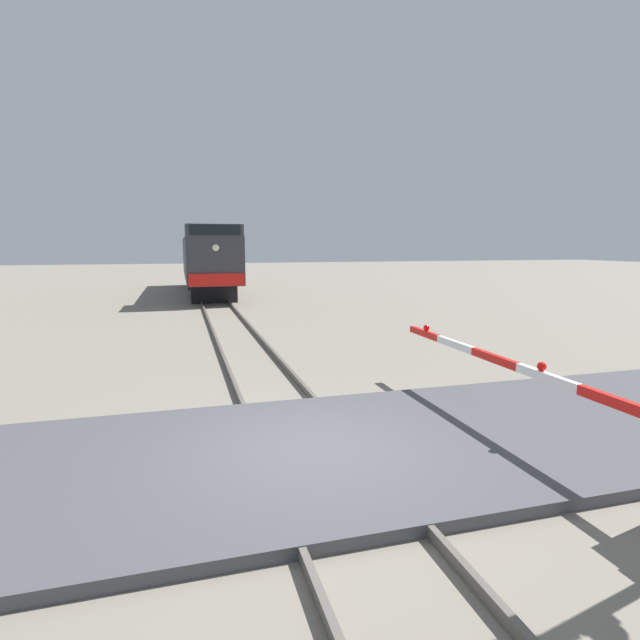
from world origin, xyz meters
TOP-DOWN VIEW (x-y plane):
  - ground_plane at (0.00, 0.00)m, footprint 160.00×160.00m
  - rail_track_left at (-0.72, 0.00)m, footprint 0.08×80.00m
  - rail_track_right at (0.72, 0.00)m, footprint 0.08×80.00m
  - road_surface at (0.00, 0.00)m, footprint 36.00×4.67m
  - locomotive at (0.00, 26.02)m, footprint 2.92×15.48m
  - crossing_gate at (3.44, -1.89)m, footprint 0.36×7.14m

SIDE VIEW (x-z plane):
  - ground_plane at x=0.00m, z-range 0.00..0.00m
  - rail_track_left at x=-0.72m, z-range 0.00..0.15m
  - rail_track_right at x=0.72m, z-range 0.00..0.15m
  - road_surface at x=0.00m, z-range 0.00..0.16m
  - crossing_gate at x=3.44m, z-range 0.19..1.59m
  - locomotive at x=0.00m, z-range 0.06..4.24m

